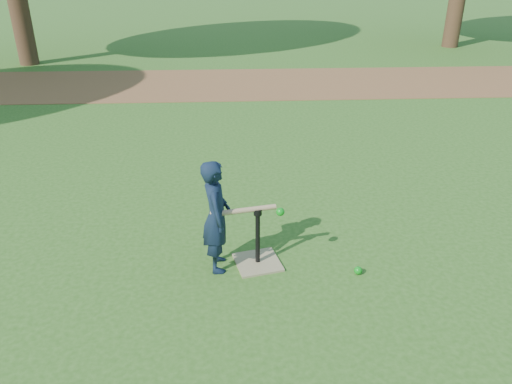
{
  "coord_description": "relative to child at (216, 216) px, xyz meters",
  "views": [
    {
      "loc": [
        -0.59,
        -4.04,
        2.85
      ],
      "look_at": [
        -0.35,
        0.43,
        0.65
      ],
      "focal_mm": 35.0,
      "sensor_mm": 36.0,
      "label": 1
    }
  ],
  "objects": [
    {
      "name": "ground",
      "position": [
        0.75,
        -0.1,
        -0.57
      ],
      "size": [
        80.0,
        80.0,
        0.0
      ],
      "primitive_type": "plane",
      "color": "#285116",
      "rests_on": "ground"
    },
    {
      "name": "child",
      "position": [
        0.0,
        0.0,
        0.0
      ],
      "size": [
        0.3,
        0.43,
        1.13
      ],
      "primitive_type": "imported",
      "rotation": [
        0.0,
        0.0,
        1.65
      ],
      "color": "black",
      "rests_on": "ground"
    },
    {
      "name": "swing_action",
      "position": [
        0.31,
        -0.01,
        0.05
      ],
      "size": [
        0.7,
        0.19,
        0.08
      ],
      "color": "tan",
      "rests_on": "ground"
    },
    {
      "name": "batting_tee",
      "position": [
        0.4,
        0.03,
        -0.46
      ],
      "size": [
        0.52,
        0.52,
        0.61
      ],
      "color": "#91835C",
      "rests_on": "ground"
    },
    {
      "name": "dirt_strip",
      "position": [
        0.75,
        7.4,
        -0.56
      ],
      "size": [
        24.0,
        3.0,
        0.01
      ],
      "primitive_type": "cube",
      "color": "brown",
      "rests_on": "ground"
    },
    {
      "name": "wiffle_ball_ground",
      "position": [
        1.36,
        -0.21,
        -0.53
      ],
      "size": [
        0.08,
        0.08,
        0.08
      ],
      "primitive_type": "sphere",
      "color": "#0B8014",
      "rests_on": "ground"
    }
  ]
}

